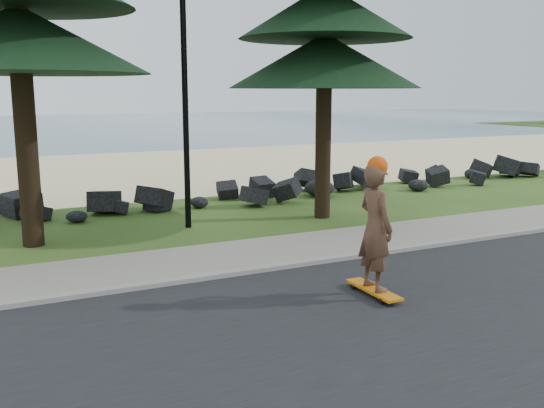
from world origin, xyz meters
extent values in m
plane|color=#284616|center=(0.00, 0.00, 0.00)|extent=(160.00, 160.00, 0.00)
cube|color=black|center=(0.00, -4.50, 0.01)|extent=(160.00, 7.00, 0.02)
cube|color=gray|center=(0.00, -0.90, 0.05)|extent=(160.00, 0.20, 0.10)
cube|color=gray|center=(0.00, 0.20, 0.04)|extent=(160.00, 2.00, 0.08)
cube|color=beige|center=(0.00, 14.50, 0.01)|extent=(160.00, 15.00, 0.01)
cube|color=#3B6272|center=(0.00, 51.00, 0.00)|extent=(160.00, 58.00, 0.01)
cylinder|color=black|center=(0.00, 3.20, 4.00)|extent=(0.14, 0.14, 8.00)
cube|color=#CC6F0C|center=(1.04, -2.89, 0.11)|extent=(0.32, 1.20, 0.04)
imported|color=brown|center=(1.04, -2.89, 1.13)|extent=(0.49, 0.74, 1.99)
sphere|color=#D8460C|center=(1.04, -2.89, 2.09)|extent=(0.32, 0.32, 0.32)
camera|label=1|loc=(-4.50, -10.43, 3.21)|focal=40.00mm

